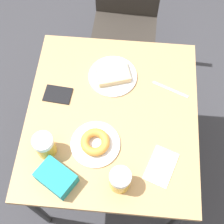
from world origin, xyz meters
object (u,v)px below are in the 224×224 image
object	(u,v)px
beer_mug_left	(120,180)
blue_pouch	(56,178)
fork	(170,89)
beer_mug_center	(45,145)
plate_with_donut	(95,143)
plate_with_cake	(113,75)
passport_near_edge	(58,95)
napkin_folded	(161,166)
chair	(126,14)

from	to	relation	value
beer_mug_left	blue_pouch	world-z (taller)	beer_mug_left
fork	beer_mug_center	bearing A→B (deg)	-146.21
plate_with_donut	beer_mug_center	size ratio (longest dim) A/B	1.83
plate_with_cake	fork	bearing A→B (deg)	-9.93
beer_mug_center	passport_near_edge	world-z (taller)	beer_mug_center
beer_mug_center	napkin_folded	size ratio (longest dim) A/B	0.63
passport_near_edge	blue_pouch	xyz separation A→B (m)	(0.07, -0.40, 0.03)
fork	plate_with_donut	bearing A→B (deg)	-136.42
beer_mug_center	blue_pouch	xyz separation A→B (m)	(0.06, -0.12, -0.02)
beer_mug_left	blue_pouch	xyz separation A→B (m)	(-0.25, -0.01, -0.02)
plate_with_cake	passport_near_edge	distance (m)	0.28
passport_near_edge	chair	bearing A→B (deg)	68.90
beer_mug_center	blue_pouch	world-z (taller)	beer_mug_center
passport_near_edge	fork	bearing A→B (deg)	8.13
plate_with_cake	blue_pouch	xyz separation A→B (m)	(-0.18, -0.52, 0.02)
napkin_folded	blue_pouch	bearing A→B (deg)	-167.43
plate_with_cake	passport_near_edge	xyz separation A→B (m)	(-0.25, -0.12, -0.01)
plate_with_donut	fork	bearing A→B (deg)	43.58
plate_with_donut	beer_mug_center	distance (m)	0.21
beer_mug_left	napkin_folded	bearing A→B (deg)	27.79
plate_with_donut	beer_mug_center	world-z (taller)	beer_mug_center
beer_mug_left	fork	bearing A→B (deg)	66.42
beer_mug_left	blue_pouch	bearing A→B (deg)	-178.59
beer_mug_center	passport_near_edge	distance (m)	0.28
plate_with_donut	blue_pouch	size ratio (longest dim) A/B	1.18
chair	napkin_folded	size ratio (longest dim) A/B	4.69
napkin_folded	fork	bearing A→B (deg)	84.40
napkin_folded	chair	bearing A→B (deg)	101.64
chair	passport_near_edge	bearing A→B (deg)	-109.18
chair	plate_with_donut	world-z (taller)	chair
chair	blue_pouch	world-z (taller)	chair
passport_near_edge	blue_pouch	world-z (taller)	blue_pouch
chair	passport_near_edge	xyz separation A→B (m)	(-0.28, -0.72, 0.19)
beer_mug_left	fork	distance (m)	0.51
napkin_folded	fork	xyz separation A→B (m)	(0.04, 0.38, -0.00)
plate_with_cake	beer_mug_left	world-z (taller)	beer_mug_left
plate_with_cake	passport_near_edge	bearing A→B (deg)	-153.44
napkin_folded	blue_pouch	distance (m)	0.43
beer_mug_left	passport_near_edge	world-z (taller)	beer_mug_left
beer_mug_center	napkin_folded	xyz separation A→B (m)	(0.49, -0.03, -0.06)
napkin_folded	passport_near_edge	distance (m)	0.57
beer_mug_center	fork	bearing A→B (deg)	33.79
passport_near_edge	plate_with_cake	bearing A→B (deg)	26.56
chair	blue_pouch	distance (m)	1.15
plate_with_donut	napkin_folded	bearing A→B (deg)	-14.43
plate_with_cake	fork	world-z (taller)	plate_with_cake
chair	blue_pouch	xyz separation A→B (m)	(-0.21, -1.11, 0.22)
chair	plate_with_cake	world-z (taller)	chair
plate_with_cake	plate_with_donut	bearing A→B (deg)	-97.08
beer_mug_center	blue_pouch	bearing A→B (deg)	-62.18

